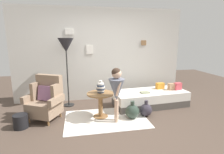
# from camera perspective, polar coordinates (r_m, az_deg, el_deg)

# --- Properties ---
(ground_plane) EXTENTS (12.00, 12.00, 0.00)m
(ground_plane) POSITION_cam_1_polar(r_m,az_deg,el_deg) (3.73, 0.58, -16.07)
(ground_plane) COLOR #4C3D33
(gallery_wall) EXTENTS (4.80, 0.12, 2.60)m
(gallery_wall) POSITION_cam_1_polar(r_m,az_deg,el_deg) (5.23, -3.77, 7.02)
(gallery_wall) COLOR beige
(gallery_wall) RESTS_ON ground
(rug) EXTENTS (1.79, 1.21, 0.01)m
(rug) POSITION_cam_1_polar(r_m,az_deg,el_deg) (4.13, -1.88, -13.08)
(rug) COLOR silver
(rug) RESTS_ON ground
(armchair) EXTENTS (0.90, 0.82, 0.97)m
(armchair) POSITION_cam_1_polar(r_m,az_deg,el_deg) (4.26, -20.10, -6.73)
(armchair) COLOR olive
(armchair) RESTS_ON ground
(daybed) EXTENTS (1.96, 0.95, 0.40)m
(daybed) POSITION_cam_1_polar(r_m,az_deg,el_deg) (4.94, 11.91, -6.59)
(daybed) COLOR #4C4742
(daybed) RESTS_ON ground
(pillow_head) EXTENTS (0.22, 0.16, 0.19)m
(pillow_head) POSITION_cam_1_polar(r_m,az_deg,el_deg) (5.19, 19.99, -2.75)
(pillow_head) COLOR #D64C56
(pillow_head) RESTS_ON daybed
(pillow_mid) EXTENTS (0.19, 0.14, 0.17)m
(pillow_mid) POSITION_cam_1_polar(r_m,az_deg,el_deg) (5.13, 18.24, -2.91)
(pillow_mid) COLOR tan
(pillow_mid) RESTS_ON daybed
(pillow_back) EXTENTS (0.23, 0.15, 0.17)m
(pillow_back) POSITION_cam_1_polar(r_m,az_deg,el_deg) (5.15, 14.90, -2.70)
(pillow_back) COLOR orange
(pillow_back) RESTS_ON daybed
(side_table) EXTENTS (0.60, 0.60, 0.57)m
(side_table) POSITION_cam_1_polar(r_m,az_deg,el_deg) (4.10, -3.66, -7.19)
(side_table) COLOR olive
(side_table) RESTS_ON ground
(vase_striped) EXTENTS (0.19, 0.19, 0.28)m
(vase_striped) POSITION_cam_1_polar(r_m,az_deg,el_deg) (4.05, -3.61, -3.34)
(vase_striped) COLOR #2D384C
(vase_striped) RESTS_ON side_table
(floor_lamp) EXTENTS (0.40, 0.40, 1.77)m
(floor_lamp) POSITION_cam_1_polar(r_m,az_deg,el_deg) (4.74, -14.30, 8.97)
(floor_lamp) COLOR black
(floor_lamp) RESTS_ON ground
(person_child) EXTENTS (0.34, 0.34, 1.17)m
(person_child) POSITION_cam_1_polar(r_m,az_deg,el_deg) (3.76, 1.44, -3.40)
(person_child) COLOR #D8AD8E
(person_child) RESTS_ON ground
(book_on_daybed) EXTENTS (0.23, 0.18, 0.03)m
(book_on_daybed) POSITION_cam_1_polar(r_m,az_deg,el_deg) (4.69, 10.35, -4.79)
(book_on_daybed) COLOR gray
(book_on_daybed) RESTS_ON daybed
(demijohn_near) EXTENTS (0.32, 0.32, 0.40)m
(demijohn_near) POSITION_cam_1_polar(r_m,az_deg,el_deg) (4.13, 6.41, -10.72)
(demijohn_near) COLOR #2D3D33
(demijohn_near) RESTS_ON ground
(demijohn_far) EXTENTS (0.29, 0.29, 0.37)m
(demijohn_far) POSITION_cam_1_polar(r_m,az_deg,el_deg) (4.31, 10.63, -10.11)
(demijohn_far) COLOR #332D38
(demijohn_far) RESTS_ON ground
(magazine_basket) EXTENTS (0.28, 0.28, 0.28)m
(magazine_basket) POSITION_cam_1_polar(r_m,az_deg,el_deg) (4.13, -26.83, -12.36)
(magazine_basket) COLOR black
(magazine_basket) RESTS_ON ground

